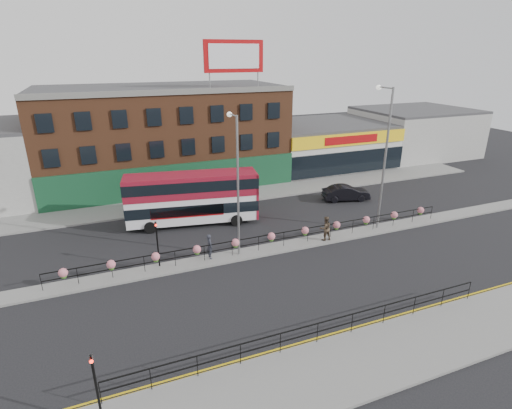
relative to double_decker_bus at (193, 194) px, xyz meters
name	(u,v)px	position (x,y,z in m)	size (l,w,h in m)	color
ground	(271,250)	(4.09, -6.85, -2.67)	(120.00, 120.00, 0.00)	black
south_pavement	(374,358)	(4.09, -18.85, -2.60)	(60.00, 4.00, 0.15)	gray
north_pavement	(222,197)	(4.09, 5.15, -2.60)	(60.00, 4.00, 0.15)	gray
median	(271,249)	(4.09, -6.85, -2.60)	(60.00, 1.60, 0.15)	gray
yellow_line_inner	(346,330)	(4.09, -16.55, -2.66)	(60.00, 0.10, 0.01)	gold
yellow_line_outer	(348,332)	(4.09, -16.73, -2.66)	(60.00, 0.10, 0.01)	gold
brick_building	(164,135)	(0.09, 13.10, 2.46)	(25.00, 12.21, 10.30)	brown
supermarket	(323,143)	(20.09, 13.05, -0.02)	(15.00, 12.25, 5.30)	silver
warehouse_east	(414,131)	(34.84, 13.15, 0.48)	(14.50, 12.00, 6.30)	#A3A29E
billboard	(234,56)	(6.59, 8.13, 10.51)	(6.00, 0.29, 4.40)	#A40A0C
median_railing	(271,237)	(4.09, -6.85, -1.62)	(30.04, 0.56, 1.23)	black
south_railing	(318,328)	(2.09, -16.95, -1.71)	(20.04, 0.05, 1.12)	black
double_decker_bus	(193,194)	(0.00, 0.00, 0.00)	(11.02, 4.31, 4.35)	white
car	(346,193)	(15.13, 0.12, -1.92)	(4.77, 2.61, 1.49)	black
pedestrian_a	(210,246)	(-0.47, -6.64, -1.62)	(0.44, 0.66, 1.80)	#24262F
pedestrian_b	(325,228)	(8.44, -7.09, -1.57)	(0.96, 0.76, 1.91)	#493A2B
lamp_column_west	(237,175)	(1.61, -6.58, 3.26)	(0.35, 1.71, 9.75)	gray
lamp_column_east	(384,147)	(13.63, -6.39, 4.06)	(0.40, 1.95, 11.10)	gray
traffic_light_south	(94,375)	(-7.91, -17.86, -0.20)	(0.15, 0.28, 3.65)	black
traffic_light_median	(157,234)	(-3.91, -6.46, -0.20)	(0.15, 0.28, 3.65)	black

